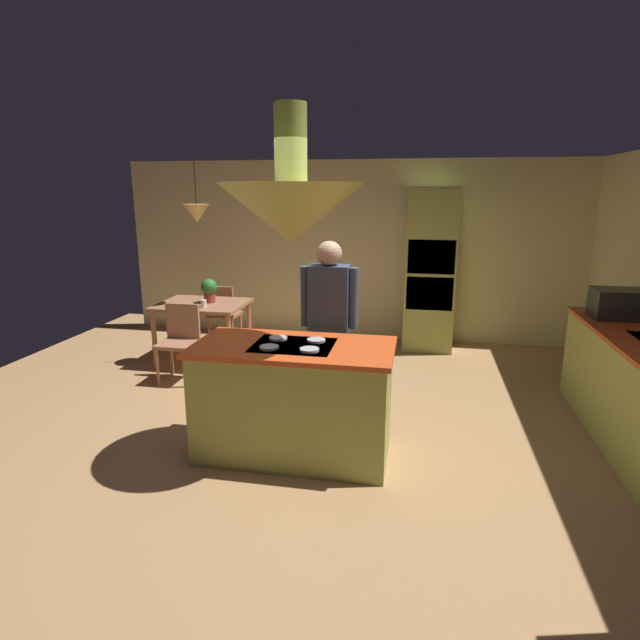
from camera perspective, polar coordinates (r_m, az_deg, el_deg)
ground at (r=4.64m, az=-2.22°, el=-13.22°), size 8.16×8.16×0.00m
wall_back at (r=7.57m, az=3.71°, el=7.65°), size 6.80×0.10×2.55m
kitchen_island at (r=4.26m, az=-2.90°, el=-8.77°), size 1.60×0.82×0.96m
counter_run_right at (r=5.24m, az=31.60°, el=-6.40°), size 0.73×2.23×0.94m
oven_tower at (r=7.13m, az=12.09°, el=5.36°), size 0.66×0.62×2.16m
dining_table at (r=6.64m, az=-12.88°, el=0.98°), size 1.08×0.86×0.76m
person_at_island at (r=4.70m, az=1.01°, el=-0.04°), size 0.53×0.23×1.70m
range_hood at (r=3.93m, az=-3.18°, el=12.09°), size 1.10×1.10×1.00m
pendant_light_over_table at (r=6.48m, az=-13.47°, el=11.40°), size 0.32×0.32×0.82m
chair_facing_island at (r=6.11m, az=-15.24°, el=-1.81°), size 0.40×0.40×0.87m
chair_by_back_wall at (r=7.26m, az=-10.75°, el=0.97°), size 0.40×0.40×0.87m
potted_plant_on_table at (r=6.60m, az=-12.16°, el=3.34°), size 0.20×0.20×0.30m
cup_on_table at (r=6.37m, az=-12.76°, el=1.80°), size 0.07×0.07×0.09m
microwave_on_counter at (r=5.69m, az=30.13°, el=1.56°), size 0.46×0.36×0.28m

